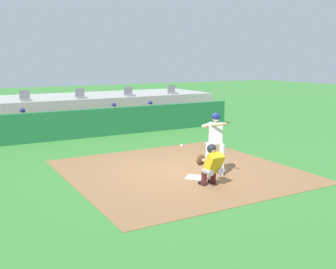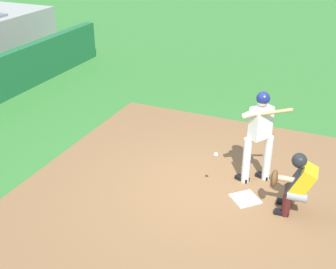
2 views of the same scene
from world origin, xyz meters
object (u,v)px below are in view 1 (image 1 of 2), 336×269
(dugout_player_1, at_px, (24,123))
(stadium_seat_1, at_px, (25,98))
(stadium_seat_3, at_px, (129,93))
(batter_at_plate, at_px, (215,139))
(dugout_player_3, at_px, (152,114))
(stadium_seat_4, at_px, (172,91))
(home_plate, at_px, (194,177))
(dugout_player_2, at_px, (115,117))
(stadium_seat_2, at_px, (81,96))
(catcher_crouched, at_px, (211,163))

(dugout_player_1, height_order, stadium_seat_1, stadium_seat_1)
(stadium_seat_3, bearing_deg, dugout_player_1, -160.30)
(stadium_seat_1, bearing_deg, batter_at_plate, -72.07)
(dugout_player_3, bearing_deg, dugout_player_1, 180.00)
(batter_at_plate, height_order, stadium_seat_4, stadium_seat_4)
(stadium_seat_4, bearing_deg, dugout_player_1, -166.20)
(batter_at_plate, height_order, dugout_player_1, batter_at_plate)
(dugout_player_3, height_order, stadium_seat_3, stadium_seat_3)
(stadium_seat_3, xyz_separation_m, stadium_seat_4, (2.60, 0.00, 0.00))
(home_plate, height_order, dugout_player_2, dugout_player_2)
(home_plate, bearing_deg, dugout_player_3, 70.69)
(stadium_seat_2, relative_size, stadium_seat_4, 1.00)
(stadium_seat_1, xyz_separation_m, stadium_seat_3, (5.20, 0.00, 0.00))
(dugout_player_1, bearing_deg, stadium_seat_2, 33.43)
(home_plate, relative_size, stadium_seat_4, 0.92)
(home_plate, relative_size, dugout_player_2, 0.34)
(stadium_seat_1, bearing_deg, stadium_seat_4, 0.00)
(dugout_player_1, bearing_deg, catcher_crouched, -71.13)
(dugout_player_1, bearing_deg, dugout_player_2, 0.00)
(stadium_seat_3, height_order, stadium_seat_4, same)
(stadium_seat_2, bearing_deg, batter_at_plate, -86.11)
(home_plate, xyz_separation_m, dugout_player_3, (2.85, 8.14, 0.65))
(batter_at_plate, height_order, stadium_seat_3, stadium_seat_3)
(dugout_player_2, bearing_deg, dugout_player_3, 0.00)
(batter_at_plate, distance_m, stadium_seat_4, 11.14)
(dugout_player_3, bearing_deg, batter_at_plate, -104.87)
(batter_at_plate, xyz_separation_m, stadium_seat_1, (-3.29, 10.18, 0.50))
(catcher_crouched, bearing_deg, stadium_seat_1, 103.20)
(dugout_player_2, xyz_separation_m, stadium_seat_2, (-0.96, 2.03, 0.86))
(dugout_player_2, xyz_separation_m, stadium_seat_1, (-3.56, 2.03, 0.86))
(dugout_player_3, distance_m, stadium_seat_3, 2.22)
(dugout_player_2, height_order, stadium_seat_1, stadium_seat_1)
(stadium_seat_2, distance_m, stadium_seat_3, 2.60)
(home_plate, relative_size, stadium_seat_2, 0.92)
(dugout_player_1, height_order, stadium_seat_4, stadium_seat_4)
(home_plate, bearing_deg, batter_at_plate, 0.21)
(batter_at_plate, distance_m, stadium_seat_3, 10.37)
(home_plate, xyz_separation_m, batter_at_plate, (0.69, 0.00, 1.01))
(batter_at_plate, relative_size, stadium_seat_3, 3.76)
(stadium_seat_2, bearing_deg, catcher_crouched, -90.11)
(home_plate, distance_m, stadium_seat_2, 10.29)
(dugout_player_2, relative_size, stadium_seat_4, 2.71)
(dugout_player_2, bearing_deg, stadium_seat_2, 115.24)
(home_plate, distance_m, catcher_crouched, 1.00)
(catcher_crouched, relative_size, stadium_seat_2, 3.65)
(stadium_seat_3, bearing_deg, stadium_seat_4, 0.00)
(batter_at_plate, relative_size, catcher_crouched, 1.03)
(home_plate, xyz_separation_m, stadium_seat_4, (5.20, 10.18, 1.51))
(catcher_crouched, distance_m, dugout_player_2, 9.01)
(stadium_seat_3, bearing_deg, stadium_seat_1, 180.00)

